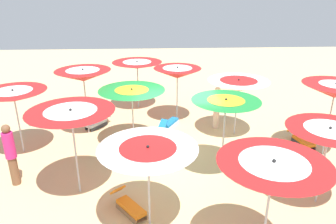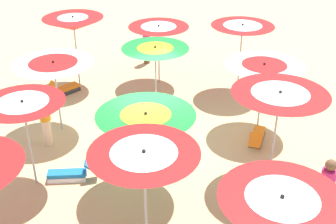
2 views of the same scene
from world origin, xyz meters
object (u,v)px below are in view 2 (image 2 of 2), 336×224
beach_umbrella_2 (73,24)px  beachgoer_0 (146,42)px  beach_umbrella_10 (144,162)px  beachgoer_1 (325,195)px  beach_umbrella_7 (146,120)px  lounger_0 (257,136)px  beach_umbrella_5 (54,69)px  beach_umbrella_6 (279,100)px  beach_umbrella_4 (155,53)px  lounger_2 (64,88)px  lounger_3 (70,173)px  beach_umbrella_0 (242,30)px  beachgoer_2 (45,117)px  beach_umbrella_3 (264,70)px  beach_umbrella_1 (159,31)px  beach_umbrella_9 (281,206)px  beach_umbrella_8 (24,110)px

beach_umbrella_2 → beachgoer_0: size_ratio=1.53×
beach_umbrella_10 → beachgoer_1: beach_umbrella_10 is taller
beach_umbrella_7 → lounger_0: size_ratio=1.94×
beach_umbrella_5 → beach_umbrella_6: 6.24m
beach_umbrella_4 → lounger_2: 4.20m
beach_umbrella_2 → lounger_3: size_ratio=2.01×
beachgoer_1 → beach_umbrella_5: bearing=-36.2°
lounger_0 → beach_umbrella_0: bearing=20.6°
beach_umbrella_0 → beachgoer_2: (0.37, 6.73, -1.32)m
beach_umbrella_10 → lounger_3: (3.17, 0.31, -2.11)m
beach_umbrella_3 → beachgoer_0: size_ratio=1.33×
beach_umbrella_1 → beach_umbrella_9: bearing=159.8°
beach_umbrella_0 → beach_umbrella_8: bearing=98.4°
lounger_0 → beachgoer_0: size_ratio=0.70×
beach_umbrella_0 → beach_umbrella_8: beach_umbrella_0 is taller
beach_umbrella_2 → beach_umbrella_3: size_ratio=1.15×
beach_umbrella_1 → beach_umbrella_6: 6.41m
beach_umbrella_4 → beachgoer_0: (4.06, -2.12, -1.33)m
beach_umbrella_6 → beach_umbrella_10: beach_umbrella_10 is taller
beach_umbrella_0 → beachgoer_1: bearing=152.8°
beachgoer_1 → beach_umbrella_7: bearing=-24.1°
beach_umbrella_8 → lounger_0: (-1.68, -5.88, -1.87)m
beach_umbrella_2 → beach_umbrella_5: (-2.61, 1.73, -0.31)m
lounger_2 → beach_umbrella_6: bearing=-83.4°
beach_umbrella_10 → lounger_2: beach_umbrella_10 is taller
beach_umbrella_7 → beach_umbrella_10: size_ratio=0.89×
beachgoer_2 → beach_umbrella_3: bearing=111.6°
lounger_0 → lounger_2: size_ratio=0.92×
beach_umbrella_3 → lounger_2: (5.47, 3.89, -1.73)m
beach_umbrella_0 → beach_umbrella_3: beach_umbrella_0 is taller
beach_umbrella_1 → beach_umbrella_5: bearing=105.2°
beach_umbrella_6 → beach_umbrella_7: 3.08m
beach_umbrella_6 → beachgoer_1: 2.33m
beach_umbrella_6 → beach_umbrella_8: (3.10, 4.93, -0.17)m
beach_umbrella_3 → beachgoer_2: (2.66, 5.51, -1.04)m
beach_umbrella_6 → beach_umbrella_10: (-0.43, 3.86, 0.06)m
beach_umbrella_7 → lounger_0: bearing=-89.3°
beach_umbrella_6 → beach_umbrella_9: size_ratio=1.10×
beach_umbrella_1 → beach_umbrella_6: size_ratio=0.88×
beachgoer_2 → beach_umbrella_8: bearing=16.8°
beach_umbrella_9 → lounger_3: beach_umbrella_9 is taller
lounger_2 → beachgoer_1: bearing=-89.6°
beach_umbrella_2 → beachgoer_1: 9.89m
beach_umbrella_0 → beach_umbrella_1: 2.86m
beach_umbrella_7 → lounger_3: bearing=46.4°
beach_umbrella_4 → beach_umbrella_9: beach_umbrella_4 is taller
lounger_0 → beach_umbrella_3: bearing=7.6°
beach_umbrella_2 → lounger_0: bearing=-157.6°
beach_umbrella_7 → beach_umbrella_10: 2.16m
beach_umbrella_5 → beach_umbrella_10: beach_umbrella_10 is taller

